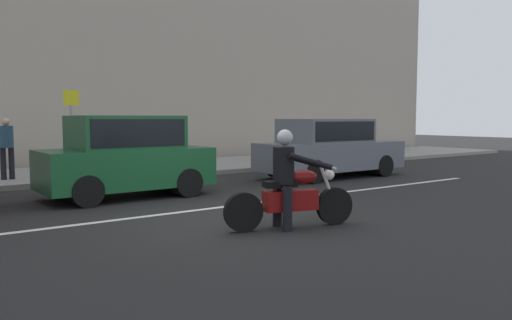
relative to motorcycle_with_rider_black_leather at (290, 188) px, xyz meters
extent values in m
plane|color=black|center=(-0.40, 1.35, -0.64)|extent=(80.00, 80.00, 0.00)
cube|color=gray|center=(-0.40, 9.35, -0.57)|extent=(40.00, 4.40, 0.14)
cube|color=silver|center=(-0.73, 2.25, -0.64)|extent=(18.00, 0.14, 0.01)
cylinder|color=black|center=(0.77, -0.22, -0.33)|extent=(0.63, 0.28, 0.62)
cylinder|color=black|center=(-0.75, 0.21, -0.33)|extent=(0.63, 0.28, 0.62)
cylinder|color=silver|center=(0.66, -0.19, 0.00)|extent=(0.34, 0.15, 0.73)
cube|color=maroon|center=(0.01, 0.00, -0.19)|extent=(0.92, 0.51, 0.32)
ellipsoid|color=maroon|center=(0.22, -0.06, 0.18)|extent=(0.53, 0.36, 0.22)
cube|color=black|center=(-0.16, 0.04, 0.08)|extent=(0.57, 0.37, 0.10)
cylinder|color=silver|center=(0.60, -0.17, 0.33)|extent=(0.23, 0.68, 0.04)
sphere|color=silver|center=(0.68, -0.19, 0.19)|extent=(0.17, 0.17, 0.17)
cylinder|color=silver|center=(-0.24, 0.23, -0.31)|extent=(0.69, 0.26, 0.07)
cylinder|color=black|center=(-0.18, -0.16, -0.29)|extent=(0.19, 0.19, 0.70)
cylinder|color=black|center=(-0.07, 0.23, -0.29)|extent=(0.19, 0.19, 0.70)
cylinder|color=black|center=(-0.11, 0.03, 0.37)|extent=(0.42, 0.42, 0.58)
cylinder|color=black|center=(0.19, -0.28, 0.43)|extent=(0.75, 0.29, 0.30)
cylinder|color=black|center=(0.31, 0.14, 0.43)|extent=(0.75, 0.29, 0.30)
sphere|color=tan|center=(-0.09, 0.02, 0.78)|extent=(0.20, 0.20, 0.20)
sphere|color=#B7B7BC|center=(-0.09, 0.02, 0.81)|extent=(0.25, 0.25, 0.25)
cube|color=slate|center=(5.52, 4.66, 0.00)|extent=(4.58, 1.76, 0.80)
cube|color=slate|center=(5.29, 4.66, 0.74)|extent=(2.52, 1.62, 0.68)
cube|color=black|center=(5.29, 4.66, 0.74)|extent=(2.32, 1.65, 0.54)
cylinder|color=black|center=(6.94, 4.66, -0.32)|extent=(0.64, 1.82, 0.64)
cylinder|color=black|center=(4.10, 4.66, -0.32)|extent=(0.64, 1.82, 0.64)
cube|color=#164C28|center=(-0.86, 4.56, 0.02)|extent=(3.61, 1.70, 0.84)
cube|color=#164C28|center=(-0.86, 4.56, 0.80)|extent=(2.24, 1.56, 0.72)
cube|color=black|center=(-0.86, 4.56, 0.80)|extent=(2.06, 1.59, 0.58)
cylinder|color=black|center=(0.26, 4.56, -0.32)|extent=(0.64, 1.76, 0.64)
cylinder|color=black|center=(-1.98, 4.56, -0.32)|extent=(0.64, 1.76, 0.64)
cylinder|color=gray|center=(-0.63, 9.22, 0.73)|extent=(0.08, 0.08, 2.45)
cube|color=yellow|center=(-0.63, 9.19, 1.70)|extent=(0.44, 0.03, 0.44)
cylinder|color=black|center=(-2.64, 8.43, -0.08)|extent=(0.14, 0.14, 0.83)
cylinder|color=black|center=(-2.44, 8.43, -0.08)|extent=(0.14, 0.14, 0.83)
cylinder|color=#234256|center=(-2.54, 8.43, 0.62)|extent=(0.34, 0.34, 0.57)
sphere|color=tan|center=(-2.54, 8.43, 1.01)|extent=(0.21, 0.21, 0.21)
camera|label=1|loc=(-5.18, -6.14, 1.11)|focal=35.83mm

